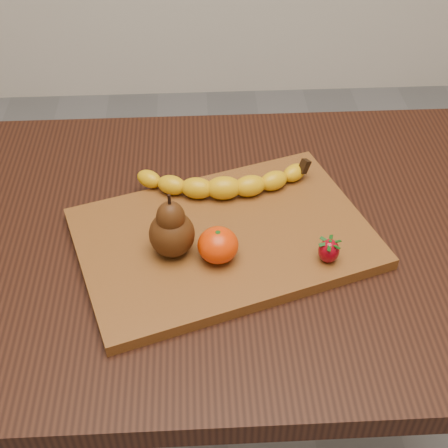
{
  "coord_description": "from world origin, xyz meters",
  "views": [
    {
      "loc": [
        -0.05,
        -0.74,
        1.45
      ],
      "look_at": [
        -0.01,
        -0.03,
        0.8
      ],
      "focal_mm": 50.0,
      "sensor_mm": 36.0,
      "label": 1
    }
  ],
  "objects_px": {
    "table": "(231,272)",
    "pear": "(171,224)",
    "mandarin": "(218,245)",
    "cutting_board": "(224,238)"
  },
  "relations": [
    {
      "from": "pear",
      "to": "mandarin",
      "type": "relative_size",
      "value": 1.75
    },
    {
      "from": "pear",
      "to": "mandarin",
      "type": "height_order",
      "value": "pear"
    },
    {
      "from": "table",
      "to": "mandarin",
      "type": "bearing_deg",
      "value": -107.52
    },
    {
      "from": "table",
      "to": "cutting_board",
      "type": "distance_m",
      "value": 0.11
    },
    {
      "from": "table",
      "to": "pear",
      "type": "xyz_separation_m",
      "value": [
        -0.09,
        -0.06,
        0.17
      ]
    },
    {
      "from": "table",
      "to": "pear",
      "type": "bearing_deg",
      "value": -146.94
    },
    {
      "from": "cutting_board",
      "to": "mandarin",
      "type": "bearing_deg",
      "value": -120.72
    },
    {
      "from": "table",
      "to": "mandarin",
      "type": "height_order",
      "value": "mandarin"
    },
    {
      "from": "table",
      "to": "cutting_board",
      "type": "bearing_deg",
      "value": -116.61
    },
    {
      "from": "table",
      "to": "pear",
      "type": "distance_m",
      "value": 0.2
    }
  ]
}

